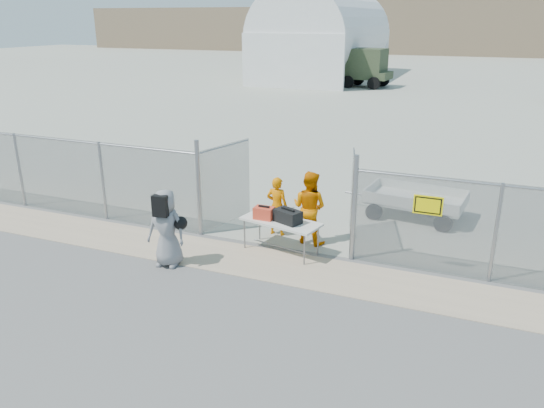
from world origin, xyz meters
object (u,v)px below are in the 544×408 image
at_px(security_worker_left, 277,206).
at_px(security_worker_right, 309,207).
at_px(utility_trailer, 415,203).
at_px(folding_table, 281,236).
at_px(visitor, 166,228).

height_order(security_worker_left, security_worker_right, security_worker_right).
xyz_separation_m(security_worker_right, utility_trailer, (2.22, 2.80, -0.50)).
bearing_deg(folding_table, security_worker_right, 73.85).
xyz_separation_m(visitor, utility_trailer, (4.78, 5.22, -0.48)).
relative_size(security_worker_right, visitor, 1.03).
bearing_deg(security_worker_left, folding_table, 117.10).
bearing_deg(security_worker_left, utility_trailer, -138.90).
xyz_separation_m(folding_table, security_worker_left, (-0.48, 0.97, 0.37)).
bearing_deg(security_worker_right, folding_table, 73.15).
bearing_deg(folding_table, security_worker_left, 128.11).
distance_m(security_worker_left, utility_trailer, 4.12).
xyz_separation_m(folding_table, utility_trailer, (2.66, 3.62, 0.02)).
height_order(visitor, utility_trailer, visitor).
xyz_separation_m(security_worker_left, utility_trailer, (3.14, 2.64, -0.36)).
distance_m(security_worker_left, security_worker_right, 0.94).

